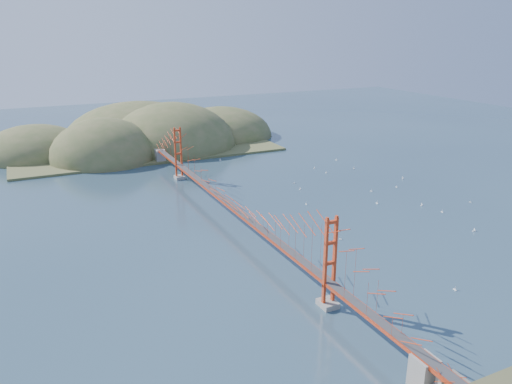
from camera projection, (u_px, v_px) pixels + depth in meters
name	position (u px, v px, depth m)	size (l,w,h in m)	color
ground	(232.00, 223.00, 86.35)	(320.00, 320.00, 0.00)	#2A4254
bridge	(230.00, 185.00, 84.32)	(2.20, 94.40, 12.00)	gray
far_headlands	(147.00, 144.00, 145.96)	(84.00, 58.00, 25.00)	brown
sailboat_0	(306.00, 204.00, 95.59)	(0.41, 0.52, 0.61)	white
sailboat_8	(403.00, 178.00, 111.76)	(0.61, 0.61, 0.68)	white
sailboat_3	(300.00, 189.00, 104.48)	(0.52, 0.50, 0.58)	white
sailboat_16	(294.00, 183.00, 108.60)	(0.59, 0.59, 0.64)	white
sailboat_6	(341.00, 239.00, 79.75)	(0.55, 0.55, 0.58)	white
sailboat_14	(377.00, 203.00, 96.11)	(0.58, 0.63, 0.71)	white
sailboat_15	(336.00, 160.00, 127.80)	(0.58, 0.61, 0.69)	white
sailboat_4	(326.00, 172.00, 116.49)	(0.48, 0.53, 0.60)	white
sailboat_5	(442.00, 212.00, 91.55)	(0.54, 0.57, 0.64)	white
sailboat_7	(314.00, 168.00, 120.03)	(0.53, 0.51, 0.60)	white
sailboat_12	(220.00, 160.00, 127.50)	(0.60, 0.53, 0.68)	white
sailboat_11	(470.00, 202.00, 96.77)	(0.52, 0.52, 0.58)	white
sailboat_9	(397.00, 187.00, 106.02)	(0.44, 0.52, 0.59)	white
sailboat_2	(474.00, 230.00, 82.98)	(0.59, 0.55, 0.67)	white
sailboat_10	(455.00, 289.00, 64.32)	(0.45, 0.54, 0.63)	white
sailboat_13	(422.00, 205.00, 94.98)	(0.59, 0.56, 0.67)	white
sailboat_extra_0	(354.00, 168.00, 119.88)	(0.70, 0.70, 0.73)	white
sailboat_extra_1	(371.00, 191.00, 103.28)	(0.57, 0.58, 0.65)	white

